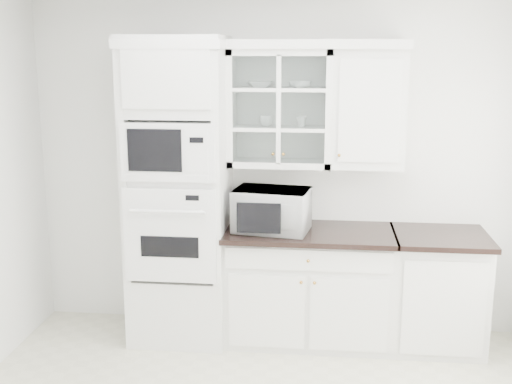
# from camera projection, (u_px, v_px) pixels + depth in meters

# --- Properties ---
(room_shell) EXTENTS (4.00, 3.50, 2.70)m
(room_shell) POSITION_uv_depth(u_px,v_px,m) (261.00, 137.00, 3.87)
(room_shell) COLOR white
(room_shell) RESTS_ON ground
(oven_column) EXTENTS (0.76, 0.68, 2.40)m
(oven_column) POSITION_uv_depth(u_px,v_px,m) (179.00, 192.00, 5.03)
(oven_column) COLOR white
(oven_column) RESTS_ON ground
(base_cabinet_run) EXTENTS (1.32, 0.67, 0.92)m
(base_cabinet_run) POSITION_uv_depth(u_px,v_px,m) (309.00, 285.00, 5.11)
(base_cabinet_run) COLOR white
(base_cabinet_run) RESTS_ON ground
(extra_base_cabinet) EXTENTS (0.72, 0.67, 0.92)m
(extra_base_cabinet) POSITION_uv_depth(u_px,v_px,m) (437.00, 290.00, 5.00)
(extra_base_cabinet) COLOR white
(extra_base_cabinet) RESTS_ON ground
(upper_cabinet_glass) EXTENTS (0.80, 0.33, 0.90)m
(upper_cabinet_glass) POSITION_uv_depth(u_px,v_px,m) (280.00, 108.00, 4.97)
(upper_cabinet_glass) COLOR white
(upper_cabinet_glass) RESTS_ON room_shell
(upper_cabinet_solid) EXTENTS (0.55, 0.33, 0.90)m
(upper_cabinet_solid) POSITION_uv_depth(u_px,v_px,m) (368.00, 109.00, 4.90)
(upper_cabinet_solid) COLOR white
(upper_cabinet_solid) RESTS_ON room_shell
(crown_molding) EXTENTS (2.14, 0.38, 0.07)m
(crown_molding) POSITION_uv_depth(u_px,v_px,m) (267.00, 44.00, 4.85)
(crown_molding) COLOR white
(crown_molding) RESTS_ON room_shell
(countertop_microwave) EXTENTS (0.63, 0.55, 0.33)m
(countertop_microwave) POSITION_uv_depth(u_px,v_px,m) (272.00, 209.00, 4.97)
(countertop_microwave) COLOR white
(countertop_microwave) RESTS_ON base_cabinet_run
(bowl_a) EXTENTS (0.22, 0.22, 0.05)m
(bowl_a) POSITION_uv_depth(u_px,v_px,m) (260.00, 84.00, 4.93)
(bowl_a) COLOR white
(bowl_a) RESTS_ON upper_cabinet_glass
(bowl_b) EXTENTS (0.19, 0.19, 0.05)m
(bowl_b) POSITION_uv_depth(u_px,v_px,m) (300.00, 84.00, 4.92)
(bowl_b) COLOR white
(bowl_b) RESTS_ON upper_cabinet_glass
(cup_a) EXTENTS (0.13, 0.13, 0.08)m
(cup_a) POSITION_uv_depth(u_px,v_px,m) (266.00, 121.00, 5.01)
(cup_a) COLOR white
(cup_a) RESTS_ON upper_cabinet_glass
(cup_b) EXTENTS (0.09, 0.09, 0.08)m
(cup_b) POSITION_uv_depth(u_px,v_px,m) (301.00, 121.00, 4.98)
(cup_b) COLOR white
(cup_b) RESTS_ON upper_cabinet_glass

